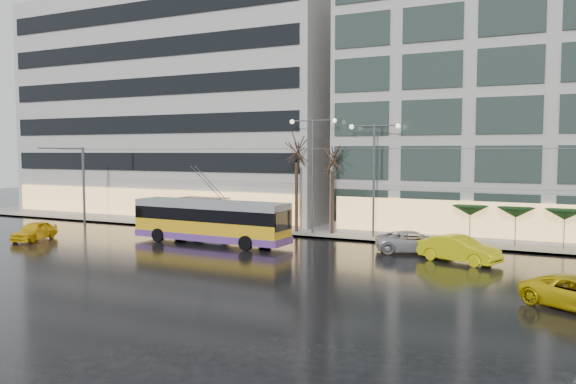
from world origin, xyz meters
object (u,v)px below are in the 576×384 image
Objects in this scene: bus_shelter at (203,205)px; street_lamp_near at (313,159)px; trolleybus at (210,223)px; taxi_a at (34,231)px.

bus_shelter is 11.14m from street_lamp_near.
street_lamp_near is at bearing 55.03° from trolleybus.
bus_shelter is 0.47× the size of street_lamp_near.
street_lamp_near is at bearing 16.92° from taxi_a.
trolleybus is 1.35× the size of street_lamp_near.
street_lamp_near reaches higher than trolleybus.
taxi_a is (-12.71, -4.41, -0.82)m from trolleybus.
trolleybus is 2.89× the size of bus_shelter.
street_lamp_near is 21.77m from taxi_a.
street_lamp_near is at bearing 0.63° from bus_shelter.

